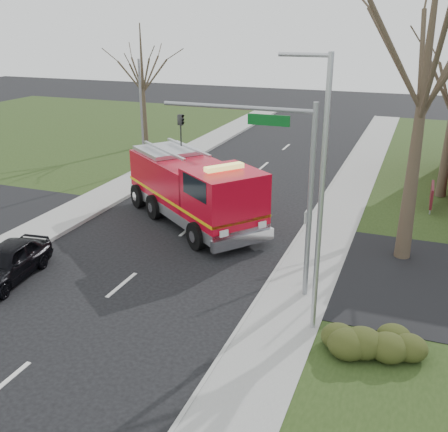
% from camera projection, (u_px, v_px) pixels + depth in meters
% --- Properties ---
extents(ground, '(120.00, 120.00, 0.00)m').
position_uv_depth(ground, '(122.00, 285.00, 19.29)').
color(ground, black).
rests_on(ground, ground).
extents(sidewalk_right, '(2.40, 80.00, 0.15)m').
position_uv_depth(sidewalk_right, '(285.00, 315.00, 17.19)').
color(sidewalk_right, gray).
rests_on(sidewalk_right, ground).
extents(health_center_sign, '(0.12, 2.00, 1.40)m').
position_uv_depth(health_center_sign, '(432.00, 195.00, 26.41)').
color(health_center_sign, '#4F121A').
rests_on(health_center_sign, ground).
extents(hedge_corner, '(2.80, 2.00, 0.90)m').
position_uv_depth(hedge_corner, '(371.00, 335.00, 15.20)').
color(hedge_corner, '#253111').
rests_on(hedge_corner, lawn_right).
extents(bare_tree_near, '(6.00, 6.00, 12.00)m').
position_uv_depth(bare_tree_near, '(426.00, 72.00, 18.77)').
color(bare_tree_near, '#403425').
rests_on(bare_tree_near, ground).
extents(bare_tree_left, '(4.50, 4.50, 9.00)m').
position_uv_depth(bare_tree_left, '(142.00, 73.00, 38.18)').
color(bare_tree_left, '#403425').
rests_on(bare_tree_left, ground).
extents(traffic_signal_mast, '(5.29, 0.18, 6.80)m').
position_uv_depth(traffic_signal_mast, '(273.00, 164.00, 17.21)').
color(traffic_signal_mast, gray).
rests_on(traffic_signal_mast, ground).
extents(streetlight_pole, '(1.48, 0.16, 8.40)m').
position_uv_depth(streetlight_pole, '(320.00, 193.00, 14.87)').
color(streetlight_pole, '#B7BABF').
rests_on(streetlight_pole, ground).
extents(utility_pole_far, '(0.14, 0.14, 7.00)m').
position_uv_depth(utility_pole_far, '(142.00, 117.00, 32.58)').
color(utility_pole_far, gray).
rests_on(utility_pole_far, ground).
extents(fire_engine, '(8.60, 7.57, 3.47)m').
position_uv_depth(fire_engine, '(194.00, 191.00, 24.73)').
color(fire_engine, '#B6081C').
rests_on(fire_engine, ground).
extents(parked_car_maroon, '(2.16, 4.31, 1.41)m').
position_uv_depth(parked_car_maroon, '(7.00, 262.00, 19.48)').
color(parked_car_maroon, black).
rests_on(parked_car_maroon, ground).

